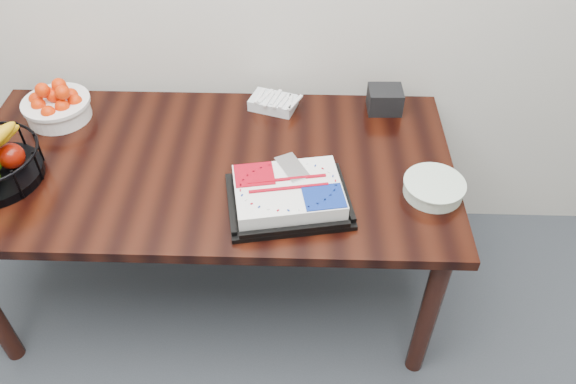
{
  "coord_description": "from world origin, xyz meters",
  "views": [
    {
      "loc": [
        0.34,
        0.44,
        2.09
      ],
      "look_at": [
        0.3,
        1.76,
        0.83
      ],
      "focal_mm": 35.0,
      "sensor_mm": 36.0,
      "label": 1
    }
  ],
  "objects_px": {
    "plate_stack": "(434,188)",
    "napkin_box": "(385,100)",
    "table": "(210,179)",
    "cake_tray": "(288,195)",
    "tangerine_bowl": "(56,102)"
  },
  "relations": [
    {
      "from": "table",
      "to": "napkin_box",
      "type": "height_order",
      "value": "napkin_box"
    },
    {
      "from": "tangerine_bowl",
      "to": "cake_tray",
      "type": "bearing_deg",
      "value": -26.36
    },
    {
      "from": "cake_tray",
      "to": "tangerine_bowl",
      "type": "bearing_deg",
      "value": 153.64
    },
    {
      "from": "table",
      "to": "cake_tray",
      "type": "xyz_separation_m",
      "value": [
        0.3,
        -0.21,
        0.12
      ]
    },
    {
      "from": "cake_tray",
      "to": "plate_stack",
      "type": "bearing_deg",
      "value": 7.11
    },
    {
      "from": "cake_tray",
      "to": "plate_stack",
      "type": "xyz_separation_m",
      "value": [
        0.5,
        0.06,
        -0.01
      ]
    },
    {
      "from": "table",
      "to": "plate_stack",
      "type": "height_order",
      "value": "plate_stack"
    },
    {
      "from": "tangerine_bowl",
      "to": "table",
      "type": "bearing_deg",
      "value": -22.07
    },
    {
      "from": "plate_stack",
      "to": "napkin_box",
      "type": "relative_size",
      "value": 1.57
    },
    {
      "from": "napkin_box",
      "to": "plate_stack",
      "type": "bearing_deg",
      "value": -76.05
    },
    {
      "from": "table",
      "to": "tangerine_bowl",
      "type": "bearing_deg",
      "value": 157.93
    },
    {
      "from": "plate_stack",
      "to": "napkin_box",
      "type": "xyz_separation_m",
      "value": [
        -0.12,
        0.5,
        0.02
      ]
    },
    {
      "from": "table",
      "to": "tangerine_bowl",
      "type": "height_order",
      "value": "tangerine_bowl"
    },
    {
      "from": "cake_tray",
      "to": "tangerine_bowl",
      "type": "xyz_separation_m",
      "value": [
        -0.93,
        0.46,
        0.03
      ]
    },
    {
      "from": "napkin_box",
      "to": "cake_tray",
      "type": "bearing_deg",
      "value": -123.86
    }
  ]
}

